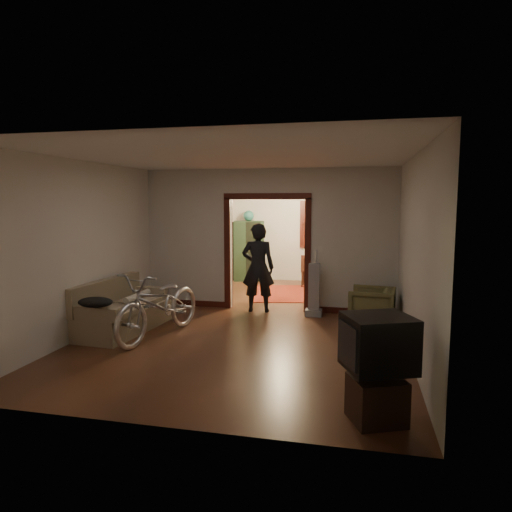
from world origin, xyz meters
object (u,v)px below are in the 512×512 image
(person, at_px, (258,268))
(desk, at_px, (334,273))
(armchair, at_px, (372,307))
(sofa, at_px, (124,305))
(locker, at_px, (249,251))
(bicycle, at_px, (160,304))

(person, height_order, desk, person)
(armchair, bearing_deg, person, -100.26)
(sofa, distance_m, locker, 5.36)
(person, bearing_deg, bicycle, 53.64)
(armchair, bearing_deg, sofa, -67.56)
(armchair, relative_size, desk, 0.79)
(sofa, bearing_deg, person, 48.41)
(bicycle, relative_size, desk, 2.15)
(armchair, height_order, person, person)
(person, distance_m, locker, 3.62)
(person, xyz_separation_m, locker, (-1.02, 3.47, -0.05))
(person, distance_m, desk, 3.34)
(sofa, relative_size, bicycle, 0.90)
(armchair, height_order, desk, desk)
(bicycle, bearing_deg, armchair, 34.64)
(person, bearing_deg, locker, -80.41)
(armchair, distance_m, locker, 5.24)
(sofa, relative_size, desk, 1.93)
(bicycle, height_order, armchair, bicycle)
(bicycle, bearing_deg, locker, 100.77)
(sofa, height_order, person, person)
(sofa, distance_m, person, 2.67)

